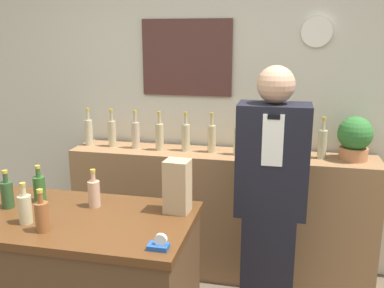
{
  "coord_description": "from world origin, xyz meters",
  "views": [
    {
      "loc": [
        0.62,
        -1.37,
        1.86
      ],
      "look_at": [
        0.07,
        1.11,
        1.22
      ],
      "focal_mm": 40.0,
      "sensor_mm": 36.0,
      "label": 1
    }
  ],
  "objects_px": {
    "shopkeeper": "(270,204)",
    "potted_plant": "(355,137)",
    "tape_dispenser": "(159,244)",
    "paper_bag": "(177,186)"
  },
  "relations": [
    {
      "from": "shopkeeper",
      "to": "potted_plant",
      "type": "distance_m",
      "value": 0.88
    },
    {
      "from": "shopkeeper",
      "to": "potted_plant",
      "type": "bearing_deg",
      "value": 47.4
    },
    {
      "from": "paper_bag",
      "to": "shopkeeper",
      "type": "bearing_deg",
      "value": 48.5
    },
    {
      "from": "shopkeeper",
      "to": "paper_bag",
      "type": "distance_m",
      "value": 0.75
    },
    {
      "from": "potted_plant",
      "to": "shopkeeper",
      "type": "bearing_deg",
      "value": -132.6
    },
    {
      "from": "paper_bag",
      "to": "tape_dispenser",
      "type": "xyz_separation_m",
      "value": [
        0.02,
        -0.41,
        -0.12
      ]
    },
    {
      "from": "potted_plant",
      "to": "tape_dispenser",
      "type": "height_order",
      "value": "potted_plant"
    },
    {
      "from": "tape_dispenser",
      "to": "paper_bag",
      "type": "bearing_deg",
      "value": 93.36
    },
    {
      "from": "tape_dispenser",
      "to": "shopkeeper",
      "type": "bearing_deg",
      "value": 64.87
    },
    {
      "from": "potted_plant",
      "to": "paper_bag",
      "type": "distance_m",
      "value": 1.52
    }
  ]
}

